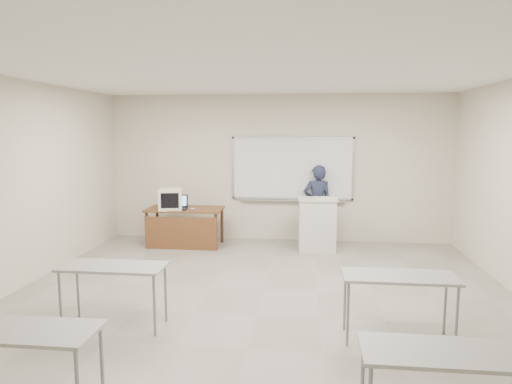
# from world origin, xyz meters

# --- Properties ---
(floor) EXTENTS (7.00, 8.00, 0.01)m
(floor) POSITION_xyz_m (0.00, 0.00, -0.01)
(floor) COLOR gray
(floor) RESTS_ON ground
(whiteboard) EXTENTS (2.48, 0.10, 1.31)m
(whiteboard) POSITION_xyz_m (0.30, 3.97, 1.48)
(whiteboard) COLOR white
(whiteboard) RESTS_ON floor
(student_desks) EXTENTS (4.40, 2.20, 0.73)m
(student_desks) POSITION_xyz_m (-0.00, -1.35, 0.67)
(student_desks) COLOR gray
(student_desks) RESTS_ON floor
(instructor_desk) EXTENTS (1.48, 0.74, 0.75)m
(instructor_desk) POSITION_xyz_m (-1.79, 3.19, 0.55)
(instructor_desk) COLOR brown
(instructor_desk) RESTS_ON floor
(podium) EXTENTS (0.72, 0.52, 1.00)m
(podium) POSITION_xyz_m (0.80, 3.20, 0.51)
(podium) COLOR beige
(podium) RESTS_ON floor
(crt_monitor) EXTENTS (0.44, 0.49, 0.42)m
(crt_monitor) POSITION_xyz_m (-2.04, 3.18, 0.95)
(crt_monitor) COLOR beige
(crt_monitor) RESTS_ON instructor_desk
(laptop) EXTENTS (0.36, 0.33, 0.27)m
(laptop) POSITION_xyz_m (-1.89, 3.18, 0.81)
(laptop) COLOR black
(laptop) RESTS_ON instructor_desk
(mouse) EXTENTS (0.12, 0.09, 0.04)m
(mouse) POSITION_xyz_m (-1.59, 3.10, 0.77)
(mouse) COLOR #A9ACB1
(mouse) RESTS_ON instructor_desk
(keyboard) EXTENTS (0.46, 0.24, 0.02)m
(keyboard) POSITION_xyz_m (0.95, 3.22, 1.02)
(keyboard) COLOR beige
(keyboard) RESTS_ON podium
(presenter) EXTENTS (0.64, 0.48, 1.58)m
(presenter) POSITION_xyz_m (0.82, 3.86, 0.79)
(presenter) COLOR black
(presenter) RESTS_ON floor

